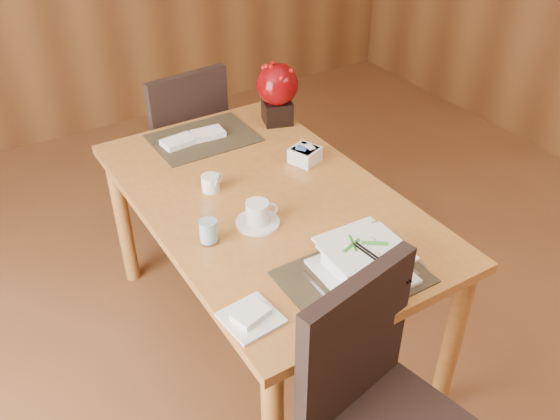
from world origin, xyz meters
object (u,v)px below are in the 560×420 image
soup_setting (363,261)px  near_chair (380,407)px  sugar_caddy (305,155)px  berry_decor (277,90)px  bread_plate (251,318)px  dining_table (266,217)px  water_glass (208,223)px  creamer_jug (210,183)px  coffee_cup (257,215)px  far_chair (182,142)px

soup_setting → near_chair: near_chair is taller
sugar_caddy → berry_decor: (0.10, 0.38, 0.13)m
soup_setting → berry_decor: size_ratio=0.99×
bread_plate → dining_table: bearing=55.5°
water_glass → berry_decor: size_ratio=0.57×
dining_table → creamer_jug: size_ratio=16.58×
creamer_jug → bread_plate: bearing=-121.9°
coffee_cup → near_chair: size_ratio=0.16×
coffee_cup → berry_decor: 0.82m
sugar_caddy → berry_decor: 0.41m
coffee_cup → far_chair: bearing=81.3°
creamer_jug → near_chair: bearing=-103.4°
coffee_cup → berry_decor: size_ratio=0.57×
coffee_cup → near_chair: bearing=-91.2°
creamer_jug → berry_decor: berry_decor is taller
sugar_caddy → dining_table: bearing=-152.9°
dining_table → coffee_cup: size_ratio=9.33×
coffee_cup → water_glass: (-0.19, -0.00, 0.04)m
near_chair → far_chair: near_chair is taller
dining_table → coffee_cup: (-0.11, -0.14, 0.14)m
coffee_cup → water_glass: size_ratio=0.99×
soup_setting → coffee_cup: 0.44m
dining_table → near_chair: 0.89m
near_chair → bread_plate: bearing=114.2°
soup_setting → creamer_jug: 0.73m
bread_plate → water_glass: bearing=81.4°
sugar_caddy → soup_setting: bearing=-109.1°
water_glass → creamer_jug: 0.33m
berry_decor → bread_plate: berry_decor is taller
berry_decor → soup_setting: bearing=-107.4°
water_glass → creamer_jug: size_ratio=1.79×
water_glass → bread_plate: 0.41m
dining_table → soup_setting: size_ratio=5.32×
coffee_cup → far_chair: size_ratio=0.17×
dining_table → bread_plate: 0.66m
water_glass → sugar_caddy: size_ratio=1.50×
sugar_caddy → bread_plate: sugar_caddy is taller
sugar_caddy → far_chair: size_ratio=0.11×
dining_table → far_chair: bearing=86.9°
berry_decor → far_chair: 0.66m
dining_table → bread_plate: bearing=-124.5°
coffee_cup → bread_plate: (-0.26, -0.40, -0.03)m
coffee_cup → near_chair: near_chair is taller
bread_plate → coffee_cup: bearing=57.6°
soup_setting → far_chair: bearing=91.4°
sugar_caddy → near_chair: bearing=-111.8°
far_chair → sugar_caddy: bearing=100.4°
berry_decor → far_chair: bearing=126.1°
coffee_cup → bread_plate: size_ratio=1.02×
soup_setting → far_chair: far_chair is taller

